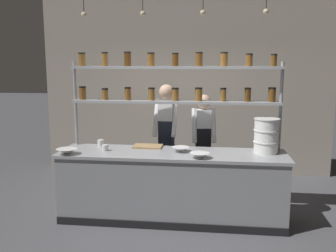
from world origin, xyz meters
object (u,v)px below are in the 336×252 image
Objects in this scene: prep_bowl_center_back at (67,152)px; chef_center at (203,140)px; spice_shelf_unit at (174,87)px; prep_bowl_center_front at (181,149)px; container_stack at (266,136)px; serving_cup_by_board at (101,143)px; serving_cup_front at (105,148)px; chef_left at (166,133)px; prep_bowl_near_left at (200,156)px; cutting_board at (148,146)px.

chef_center is at bearing 32.18° from prep_bowl_center_back.
spice_shelf_unit is 0.86m from prep_bowl_center_front.
container_stack reaches higher than serving_cup_by_board.
serving_cup_by_board is at bearing 119.81° from serving_cup_front.
chef_left is at bearing 109.98° from spice_shelf_unit.
chef_center is 3.56× the size of container_stack.
container_stack is at bearing -19.22° from chef_left.
prep_bowl_near_left reaches higher than prep_bowl_center_front.
prep_bowl_center_back is at bearing -149.11° from serving_cup_front.
cutting_board is at bearing 144.63° from prep_bowl_near_left.
chef_left reaches higher than serving_cup_by_board.
serving_cup_by_board is (-2.25, 0.08, -0.18)m from container_stack.
prep_bowl_center_front is at bearing -8.11° from serving_cup_by_board.
serving_cup_by_board reaches higher than prep_bowl_near_left.
spice_shelf_unit is at bearing 122.64° from prep_bowl_near_left.
prep_bowl_near_left is (-0.85, -0.39, -0.19)m from container_stack.
prep_bowl_near_left is at bearing -35.37° from cutting_board.
chef_center is 0.82m from prep_bowl_center_front.
spice_shelf_unit is 0.88m from chef_left.
cutting_board is 1.69× the size of prep_bowl_center_front.
spice_shelf_unit is 1.30m from serving_cup_by_board.
spice_shelf_unit is 11.59× the size of prep_bowl_near_left.
spice_shelf_unit reaches higher than serving_cup_front.
cutting_board is 4.72× the size of serving_cup_front.
chef_left is 1.20m from prep_bowl_near_left.
prep_bowl_center_back reaches higher than prep_bowl_near_left.
prep_bowl_near_left reaches higher than cutting_board.
prep_bowl_center_back is (-0.96, -0.54, 0.02)m from cutting_board.
prep_bowl_center_front is (0.12, -0.29, -0.81)m from spice_shelf_unit.
chef_left is 1.04m from serving_cup_by_board.
chef_left reaches higher than prep_bowl_center_front.
spice_shelf_unit is 1.39m from container_stack.
container_stack is (1.23, -0.20, -0.61)m from spice_shelf_unit.
chef_center reaches higher than prep_bowl_center_back.
chef_left is 1.09m from serving_cup_front.
spice_shelf_unit is 1.64× the size of chef_left.
chef_center is (0.40, 0.48, -0.83)m from spice_shelf_unit.
prep_bowl_near_left is (0.55, -1.06, -0.08)m from chef_left.
serving_cup_front is 0.25m from serving_cup_by_board.
chef_left reaches higher than cutting_board.
chef_left is at bearing 154.58° from container_stack.
container_stack is at bearing -1.93° from serving_cup_by_board.
prep_bowl_near_left is 1.71m from prep_bowl_center_back.
cutting_board is 0.60m from serving_cup_front.
serving_cup_by_board reaches higher than cutting_board.
prep_bowl_near_left is (0.74, -0.53, 0.02)m from cutting_board.
cutting_board is (-0.36, -0.07, -0.83)m from spice_shelf_unit.
container_stack is 1.13m from prep_bowl_center_front.
chef_left is 0.57m from cutting_board.
serving_cup_by_board is (-1.42, -0.61, 0.04)m from chef_center.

